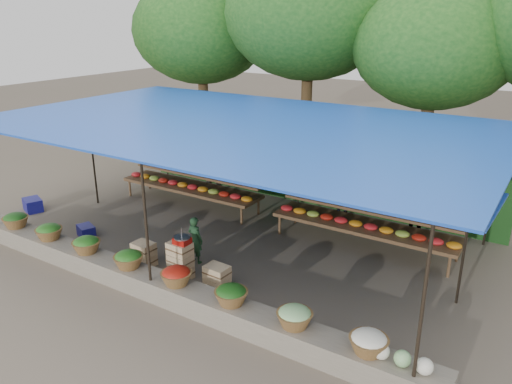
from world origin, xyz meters
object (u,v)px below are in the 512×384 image
Objects in this scene: crate_counter at (180,263)px; blue_crate_front at (86,231)px; weighing_scale at (182,240)px; vendor_seated at (195,240)px; blue_crate_back at (33,205)px.

blue_crate_front is (-3.18, 0.32, -0.18)m from crate_counter.
blue_crate_front is (-3.28, 0.32, -0.72)m from weighing_scale.
crate_counter is 2.29× the size of vendor_seated.
vendor_seated is at bearing 101.80° from crate_counter.
crate_counter is 5.74m from blue_crate_back.
blue_crate_front is (-3.03, -0.37, -0.38)m from vendor_seated.
crate_counter is at bearing 15.27° from blue_crate_front.
weighing_scale is at bearing 115.10° from vendor_seated.
vendor_seated is 1.84× the size of blue_crate_back.
crate_counter is at bearing -180.00° from weighing_scale.
blue_crate_back is (-5.56, -0.04, -0.35)m from vendor_seated.
blue_crate_front is 2.55m from blue_crate_back.
vendor_seated reaches higher than crate_counter.
blue_crate_front is at bearing 174.29° from crate_counter.
weighing_scale reaches higher than blue_crate_back.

